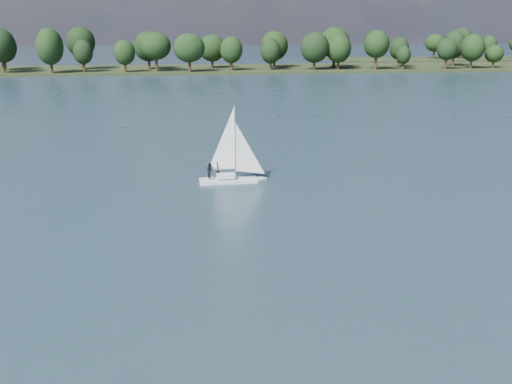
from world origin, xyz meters
TOP-DOWN VIEW (x-y plane):
  - ground at (0.00, 100.00)m, footprint 700.00×700.00m
  - far_shore at (0.00, 212.00)m, footprint 660.00×40.00m
  - sailboat at (-10.59, 54.92)m, footprint 7.09×2.36m
  - treeline at (-5.04, 208.33)m, footprint 563.08×73.71m

SIDE VIEW (x-z plane):
  - ground at x=0.00m, z-range 0.00..0.00m
  - far_shore at x=0.00m, z-range -0.75..0.75m
  - sailboat at x=-10.59m, z-range -2.03..7.16m
  - treeline at x=-5.04m, z-range -0.84..17.17m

